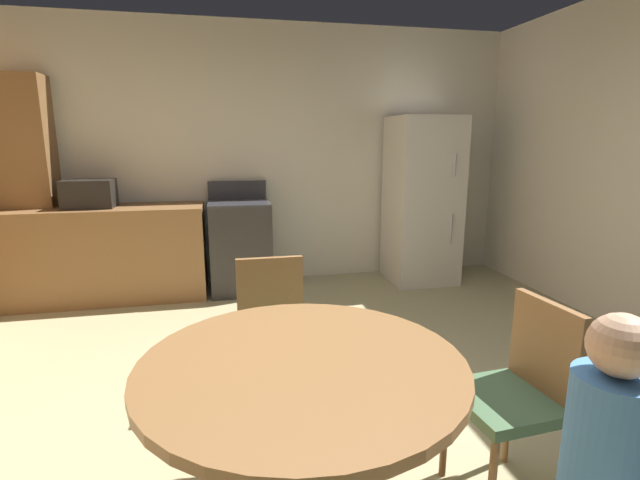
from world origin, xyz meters
The scene contains 10 objects.
ground_plane centered at (0.00, 0.00, 0.00)m, with size 14.00×14.00×0.00m, color tan.
wall_back centered at (0.00, 3.02, 1.35)m, with size 5.57×0.12×2.70m, color silver.
kitchen_counter centered at (-1.59, 2.62, 0.45)m, with size 1.78×0.60×0.90m, color olive.
pantry_column centered at (-2.26, 2.80, 1.05)m, with size 0.44×0.36×2.10m, color olive.
oven_range centered at (-0.35, 2.62, 0.47)m, with size 0.60×0.60×1.10m.
refrigerator centered at (1.59, 2.57, 0.88)m, with size 0.68×0.68×1.76m.
microwave centered at (-1.72, 2.62, 1.03)m, with size 0.44×0.32×0.26m, color black.
dining_table centered at (-0.27, -0.55, 0.60)m, with size 1.17×1.17×0.76m.
chair_east centered at (0.68, -0.48, 0.50)m, with size 0.43×0.43×0.87m.
chair_north centered at (-0.27, 0.40, 0.50)m, with size 0.40×0.40×0.87m.
Camera 1 is at (-0.52, -2.03, 1.53)m, focal length 26.01 mm.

